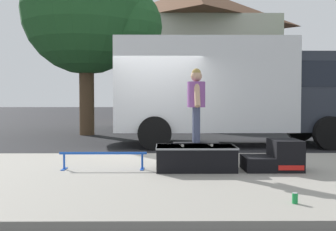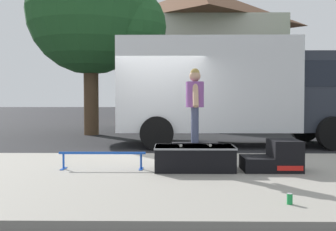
{
  "view_description": "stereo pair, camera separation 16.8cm",
  "coord_description": "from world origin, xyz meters",
  "px_view_note": "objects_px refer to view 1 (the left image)",
  "views": [
    {
      "loc": [
        0.24,
        -9.33,
        1.32
      ],
      "look_at": [
        0.3,
        -1.58,
        1.02
      ],
      "focal_mm": 41.78,
      "sensor_mm": 36.0,
      "label": 1
    },
    {
      "loc": [
        0.4,
        -9.33,
        1.32
      ],
      "look_at": [
        0.3,
        -1.58,
        1.02
      ],
      "focal_mm": 41.78,
      "sensor_mm": 36.0,
      "label": 2
    }
  ],
  "objects_px": {
    "kicker_ramp": "(276,157)",
    "grind_rail": "(103,156)",
    "skateboard": "(196,143)",
    "soda_can": "(295,198)",
    "street_tree_main": "(94,15)",
    "skate_box": "(196,157)",
    "skater_kid": "(196,99)",
    "box_truck": "(236,88)"
  },
  "relations": [
    {
      "from": "grind_rail",
      "to": "street_tree_main",
      "type": "xyz_separation_m",
      "value": [
        -1.63,
        8.21,
        4.23
      ]
    },
    {
      "from": "skater_kid",
      "to": "street_tree_main",
      "type": "height_order",
      "value": "street_tree_main"
    },
    {
      "from": "grind_rail",
      "to": "soda_can",
      "type": "distance_m",
      "value": 3.45
    },
    {
      "from": "box_truck",
      "to": "street_tree_main",
      "type": "distance_m",
      "value": 6.58
    },
    {
      "from": "grind_rail",
      "to": "skater_kid",
      "type": "bearing_deg",
      "value": -4.35
    },
    {
      "from": "grind_rail",
      "to": "street_tree_main",
      "type": "height_order",
      "value": "street_tree_main"
    },
    {
      "from": "skate_box",
      "to": "skater_kid",
      "type": "height_order",
      "value": "skater_kid"
    },
    {
      "from": "skater_kid",
      "to": "skateboard",
      "type": "bearing_deg",
      "value": 75.96
    },
    {
      "from": "grind_rail",
      "to": "box_truck",
      "type": "xyz_separation_m",
      "value": [
        3.17,
        4.76,
        1.35
      ]
    },
    {
      "from": "grind_rail",
      "to": "soda_can",
      "type": "relative_size",
      "value": 12.05
    },
    {
      "from": "kicker_ramp",
      "to": "grind_rail",
      "type": "relative_size",
      "value": 0.63
    },
    {
      "from": "street_tree_main",
      "to": "kicker_ramp",
      "type": "bearing_deg",
      "value": -60.87
    },
    {
      "from": "skateboard",
      "to": "soda_can",
      "type": "bearing_deg",
      "value": -65.69
    },
    {
      "from": "skateboard",
      "to": "street_tree_main",
      "type": "height_order",
      "value": "street_tree_main"
    },
    {
      "from": "skater_kid",
      "to": "soda_can",
      "type": "height_order",
      "value": "skater_kid"
    },
    {
      "from": "skate_box",
      "to": "kicker_ramp",
      "type": "relative_size",
      "value": 1.42
    },
    {
      "from": "street_tree_main",
      "to": "skate_box",
      "type": "bearing_deg",
      "value": -68.7
    },
    {
      "from": "skate_box",
      "to": "street_tree_main",
      "type": "relative_size",
      "value": 0.19
    },
    {
      "from": "skater_kid",
      "to": "box_truck",
      "type": "bearing_deg",
      "value": 72.26
    },
    {
      "from": "kicker_ramp",
      "to": "grind_rail",
      "type": "bearing_deg",
      "value": 178.21
    },
    {
      "from": "kicker_ramp",
      "to": "skateboard",
      "type": "relative_size",
      "value": 1.21
    },
    {
      "from": "grind_rail",
      "to": "soda_can",
      "type": "bearing_deg",
      "value": -41.46
    },
    {
      "from": "skateboard",
      "to": "kicker_ramp",
      "type": "bearing_deg",
      "value": 1.2
    },
    {
      "from": "kicker_ramp",
      "to": "skateboard",
      "type": "xyz_separation_m",
      "value": [
        -1.39,
        -0.03,
        0.26
      ]
    },
    {
      "from": "kicker_ramp",
      "to": "grind_rail",
      "type": "height_order",
      "value": "kicker_ramp"
    },
    {
      "from": "kicker_ramp",
      "to": "skater_kid",
      "type": "xyz_separation_m",
      "value": [
        -1.39,
        -0.03,
        1.01
      ]
    },
    {
      "from": "skate_box",
      "to": "kicker_ramp",
      "type": "height_order",
      "value": "kicker_ramp"
    },
    {
      "from": "skate_box",
      "to": "skateboard",
      "type": "bearing_deg",
      "value": -83.23
    },
    {
      "from": "skater_kid",
      "to": "street_tree_main",
      "type": "bearing_deg",
      "value": 111.25
    },
    {
      "from": "kicker_ramp",
      "to": "skateboard",
      "type": "bearing_deg",
      "value": -178.8
    },
    {
      "from": "grind_rail",
      "to": "skate_box",
      "type": "bearing_deg",
      "value": -3.32
    },
    {
      "from": "grind_rail",
      "to": "skater_kid",
      "type": "relative_size",
      "value": 1.21
    },
    {
      "from": "soda_can",
      "to": "skater_kid",
      "type": "bearing_deg",
      "value": 114.31
    },
    {
      "from": "soda_can",
      "to": "street_tree_main",
      "type": "distance_m",
      "value": 12.13
    },
    {
      "from": "grind_rail",
      "to": "kicker_ramp",
      "type": "bearing_deg",
      "value": -1.79
    },
    {
      "from": "grind_rail",
      "to": "skateboard",
      "type": "distance_m",
      "value": 1.63
    },
    {
      "from": "kicker_ramp",
      "to": "street_tree_main",
      "type": "distance_m",
      "value": 10.41
    },
    {
      "from": "skate_box",
      "to": "grind_rail",
      "type": "bearing_deg",
      "value": 176.68
    },
    {
      "from": "skate_box",
      "to": "skateboard",
      "type": "relative_size",
      "value": 1.71
    },
    {
      "from": "street_tree_main",
      "to": "skater_kid",
      "type": "bearing_deg",
      "value": -68.75
    },
    {
      "from": "skateboard",
      "to": "soda_can",
      "type": "relative_size",
      "value": 6.31
    },
    {
      "from": "soda_can",
      "to": "kicker_ramp",
      "type": "bearing_deg",
      "value": 79.4
    }
  ]
}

